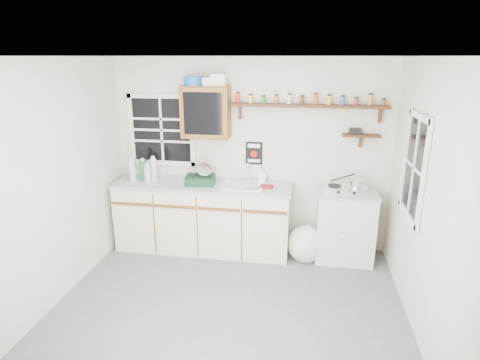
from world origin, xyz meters
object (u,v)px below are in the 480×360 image
spice_shelf (308,105)px  dish_rack (201,177)px  right_cabinet (345,225)px  main_cabinet (203,216)px  upper_cabinet (206,112)px  hotplate (345,189)px

spice_shelf → dish_rack: size_ratio=4.80×
right_cabinet → spice_shelf: size_ratio=0.48×
main_cabinet → right_cabinet: 1.84m
main_cabinet → upper_cabinet: upper_cabinet is taller
main_cabinet → hotplate: 1.87m
main_cabinet → right_cabinet: bearing=0.8°
right_cabinet → hotplate: (-0.03, -0.02, 0.49)m
main_cabinet → spice_shelf: bearing=9.3°
upper_cabinet → dish_rack: size_ratio=1.63×
upper_cabinet → spice_shelf: size_ratio=0.34×
main_cabinet → dish_rack: size_ratio=5.81×
main_cabinet → spice_shelf: (1.31, 0.21, 1.47)m
dish_rack → hotplate: 1.81m
hotplate → spice_shelf: bearing=161.7°
spice_shelf → upper_cabinet: bearing=-176.9°
upper_cabinet → right_cabinet: bearing=-3.8°
main_cabinet → hotplate: (1.80, 0.01, 0.48)m
dish_rack → hotplate: bearing=-6.0°
right_cabinet → upper_cabinet: (-1.80, 0.12, 1.37)m
main_cabinet → hotplate: hotplate is taller
upper_cabinet → hotplate: 1.98m
spice_shelf → dish_rack: (-1.31, -0.24, -0.92)m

